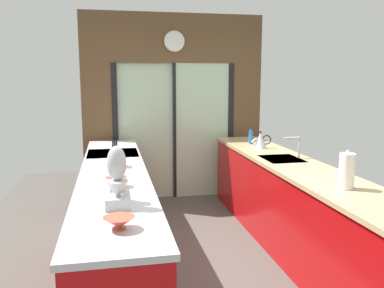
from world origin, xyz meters
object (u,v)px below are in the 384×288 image
paper_towel_roll (347,171)px  mixing_bowl_near (119,223)px  kettle (260,141)px  stand_mixer (117,183)px  oven_range (114,191)px  mixing_bowl_far (117,182)px  knife_block (115,157)px  soap_bottle (251,137)px

paper_towel_roll → mixing_bowl_near: bearing=-163.6°
kettle → paper_towel_roll: paper_towel_roll is taller
stand_mixer → kettle: bearing=47.7°
oven_range → mixing_bowl_far: (0.02, -1.51, 0.51)m
knife_block → soap_bottle: knife_block is taller
stand_mixer → knife_block: bearing=90.0°
oven_range → soap_bottle: 1.91m
knife_block → mixing_bowl_near: bearing=-90.0°
oven_range → mixing_bowl_near: bearing=-89.6°
mixing_bowl_near → soap_bottle: bearing=57.1°
oven_range → paper_towel_roll: bearing=-46.9°
mixing_bowl_far → paper_towel_roll: (1.78, -0.41, 0.10)m
oven_range → knife_block: (0.02, -0.74, 0.56)m
mixing_bowl_near → stand_mixer: size_ratio=0.44×
oven_range → soap_bottle: (1.80, 0.30, 0.56)m
soap_bottle → paper_towel_roll: (0.00, -2.22, 0.05)m
mixing_bowl_near → kettle: kettle is taller
kettle → paper_towel_roll: 1.88m
soap_bottle → knife_block: bearing=-149.9°
mixing_bowl_far → knife_block: knife_block is taller
knife_block → mixing_bowl_far: bearing=-90.0°
oven_range → kettle: 1.89m
oven_range → soap_bottle: soap_bottle is taller
oven_range → knife_block: bearing=-88.6°
stand_mixer → kettle: (1.78, 1.96, -0.06)m
paper_towel_roll → stand_mixer: bearing=-177.4°
mixing_bowl_far → paper_towel_roll: paper_towel_roll is taller
mixing_bowl_far → kettle: 2.31m
oven_range → mixing_bowl_far: mixing_bowl_far is taller
oven_range → mixing_bowl_near: 2.50m
oven_range → stand_mixer: size_ratio=2.19×
stand_mixer → paper_towel_roll: (1.78, 0.08, -0.02)m
kettle → paper_towel_roll: bearing=-90.1°
stand_mixer → paper_towel_roll: 1.78m
oven_range → soap_bottle: size_ratio=4.16×
paper_towel_roll → mixing_bowl_far: bearing=166.9°
stand_mixer → mixing_bowl_far: bearing=90.0°
knife_block → kettle: size_ratio=1.01×
knife_block → kettle: (1.78, 0.69, -0.00)m
mixing_bowl_far → soap_bottle: 2.54m
stand_mixer → mixing_bowl_near: bearing=-90.0°
soap_bottle → kettle: bearing=-89.6°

